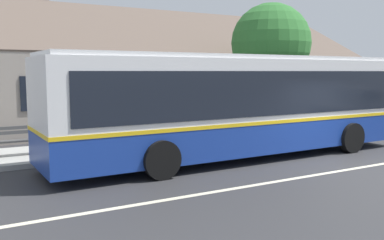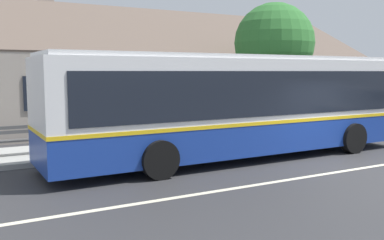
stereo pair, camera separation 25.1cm
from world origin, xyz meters
name	(u,v)px [view 1 (the left image)]	position (x,y,z in m)	size (l,w,h in m)	color
ground_plane	(357,168)	(0.00, 0.00, 0.00)	(300.00, 300.00, 0.00)	#2D2D30
sidewalk_far	(233,137)	(0.00, 6.00, 0.07)	(60.00, 3.00, 0.15)	#9E9E99
lane_divider_stripe	(357,168)	(0.00, 0.00, 0.00)	(60.00, 0.16, 0.01)	beige
community_building	(154,86)	(0.45, 14.45, 1.87)	(21.84, 11.08, 7.20)	gray
transit_bus	(239,103)	(-1.97, 2.90, 1.71)	(12.21, 2.86, 3.18)	navy
bench_by_building	(16,142)	(-8.14, 5.86, 0.57)	(1.74, 0.51, 0.94)	#4C4C4C
street_tree_primary	(272,46)	(2.75, 6.94, 3.82)	(3.50, 3.50, 5.70)	#4C3828
bus_stop_sign	(340,96)	(4.96, 4.99, 1.64)	(0.36, 0.07, 2.40)	gray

